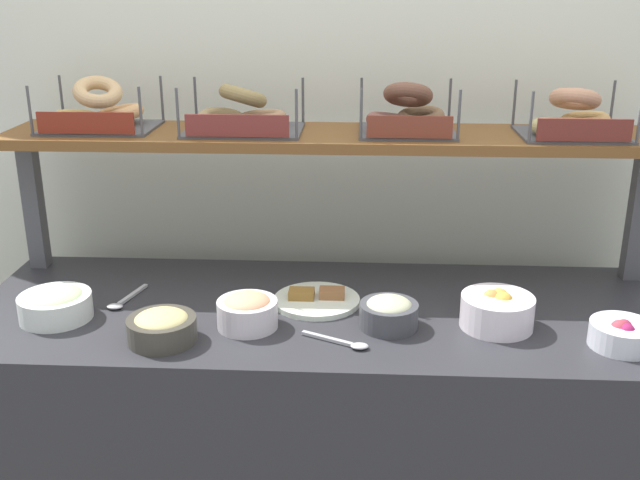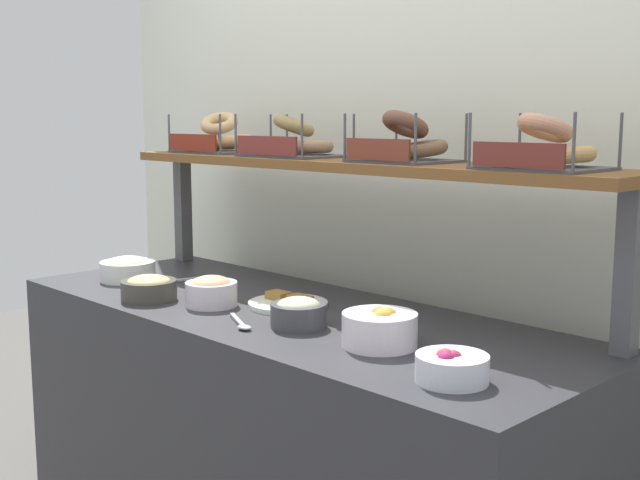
# 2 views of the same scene
# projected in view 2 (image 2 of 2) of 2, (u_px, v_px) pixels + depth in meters

# --- Properties ---
(back_wall) EXTENTS (3.12, 0.06, 2.40)m
(back_wall) POSITION_uv_depth(u_px,v_px,m) (407.00, 180.00, 2.68)
(back_wall) COLOR silver
(back_wall) RESTS_ON ground_plane
(deli_counter) EXTENTS (1.92, 0.70, 0.85)m
(deli_counter) POSITION_uv_depth(u_px,v_px,m) (286.00, 447.00, 2.41)
(deli_counter) COLOR #2D2D33
(deli_counter) RESTS_ON ground_plane
(shelf_riser_left) EXTENTS (0.05, 0.05, 0.40)m
(shelf_riser_left) POSITION_uv_depth(u_px,v_px,m) (183.00, 210.00, 3.14)
(shelf_riser_left) COLOR #4C4C51
(shelf_riser_left) RESTS_ON deli_counter
(shelf_riser_right) EXTENTS (0.05, 0.05, 0.40)m
(shelf_riser_right) POSITION_uv_depth(u_px,v_px,m) (628.00, 272.00, 1.87)
(shelf_riser_right) COLOR #4C4C51
(shelf_riser_right) RESTS_ON deli_counter
(upper_shelf) EXTENTS (1.88, 0.32, 0.03)m
(upper_shelf) POSITION_uv_depth(u_px,v_px,m) (350.00, 164.00, 2.47)
(upper_shelf) COLOR brown
(upper_shelf) RESTS_ON shelf_riser_left
(bowl_lox_spread) EXTENTS (0.16, 0.16, 0.09)m
(bowl_lox_spread) POSITION_uv_depth(u_px,v_px,m) (211.00, 291.00, 2.39)
(bowl_lox_spread) COLOR silver
(bowl_lox_spread) RESTS_ON deli_counter
(bowl_fruit_salad) EXTENTS (0.19, 0.19, 0.10)m
(bowl_fruit_salad) POSITION_uv_depth(u_px,v_px,m) (380.00, 328.00, 1.97)
(bowl_fruit_salad) COLOR white
(bowl_fruit_salad) RESTS_ON deli_counter
(bowl_tuna_salad) EXTENTS (0.15, 0.15, 0.08)m
(bowl_tuna_salad) POSITION_uv_depth(u_px,v_px,m) (298.00, 312.00, 2.15)
(bowl_tuna_salad) COLOR #42444A
(bowl_tuna_salad) RESTS_ON deli_counter
(bowl_hummus) EXTENTS (0.17, 0.17, 0.08)m
(bowl_hummus) POSITION_uv_depth(u_px,v_px,m) (149.00, 288.00, 2.47)
(bowl_hummus) COLOR #423F36
(bowl_hummus) RESTS_ON deli_counter
(bowl_beet_salad) EXTENTS (0.16, 0.16, 0.07)m
(bowl_beet_salad) POSITION_uv_depth(u_px,v_px,m) (451.00, 367.00, 1.70)
(bowl_beet_salad) COLOR white
(bowl_beet_salad) RESTS_ON deli_counter
(bowl_scallion_spread) EXTENTS (0.19, 0.19, 0.08)m
(bowl_scallion_spread) POSITION_uv_depth(u_px,v_px,m) (128.00, 268.00, 2.77)
(bowl_scallion_spread) COLOR white
(bowl_scallion_spread) RESTS_ON deli_counter
(serving_plate_white) EXTENTS (0.24, 0.24, 0.04)m
(serving_plate_white) POSITION_uv_depth(u_px,v_px,m) (288.00, 303.00, 2.39)
(serving_plate_white) COLOR white
(serving_plate_white) RESTS_ON deli_counter
(serving_spoon_near_plate) EXTENTS (0.17, 0.09, 0.01)m
(serving_spoon_near_plate) POSITION_uv_depth(u_px,v_px,m) (241.00, 324.00, 2.16)
(serving_spoon_near_plate) COLOR #B7B7BC
(serving_spoon_near_plate) RESTS_ON deli_counter
(serving_spoon_by_edge) EXTENTS (0.07, 0.17, 0.01)m
(serving_spoon_by_edge) POSITION_uv_depth(u_px,v_px,m) (177.00, 280.00, 2.74)
(serving_spoon_by_edge) COLOR #B7B7BC
(serving_spoon_by_edge) RESTS_ON deli_counter
(bagel_basket_plain) EXTENTS (0.32, 0.24, 0.16)m
(bagel_basket_plain) POSITION_uv_depth(u_px,v_px,m) (218.00, 139.00, 2.94)
(bagel_basket_plain) COLOR #4C4C51
(bagel_basket_plain) RESTS_ON upper_shelf
(bagel_basket_everything) EXTENTS (0.33, 0.26, 0.14)m
(bagel_basket_everything) POSITION_uv_depth(u_px,v_px,m) (293.00, 143.00, 2.63)
(bagel_basket_everything) COLOR #4C4C51
(bagel_basket_everything) RESTS_ON upper_shelf
(bagel_basket_cinnamon_raisin) EXTENTS (0.28, 0.26, 0.16)m
(bagel_basket_cinnamon_raisin) POSITION_uv_depth(u_px,v_px,m) (404.00, 145.00, 2.31)
(bagel_basket_cinnamon_raisin) COLOR #4C4C51
(bagel_basket_cinnamon_raisin) RESTS_ON upper_shelf
(bagel_basket_sesame) EXTENTS (0.29, 0.24, 0.15)m
(bagel_basket_sesame) POSITION_uv_depth(u_px,v_px,m) (543.00, 151.00, 1.97)
(bagel_basket_sesame) COLOR #4C4C51
(bagel_basket_sesame) RESTS_ON upper_shelf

